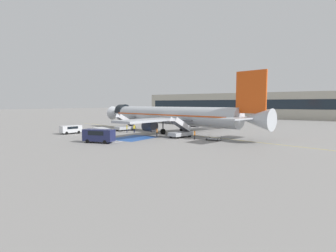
# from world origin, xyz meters

# --- Properties ---
(ground_plane) EXTENTS (600.00, 600.00, 0.00)m
(ground_plane) POSITION_xyz_m (0.00, 0.00, 0.00)
(ground_plane) COLOR gray
(apron_leadline_yellow) EXTENTS (78.48, 17.63, 0.01)m
(apron_leadline_yellow) POSITION_xyz_m (1.77, -0.40, 0.00)
(apron_leadline_yellow) COLOR gold
(apron_leadline_yellow) RESTS_ON ground_plane
(apron_stand_patch_blue) EXTENTS (6.23, 8.25, 0.01)m
(apron_stand_patch_blue) POSITION_xyz_m (1.77, -12.37, 0.00)
(apron_stand_patch_blue) COLOR #2856A8
(apron_stand_patch_blue) RESTS_ON ground_plane
(apron_walkway_bar_0) EXTENTS (0.44, 3.60, 0.01)m
(apron_walkway_bar_0) POSITION_xyz_m (-0.63, -18.50, 0.00)
(apron_walkway_bar_0) COLOR silver
(apron_walkway_bar_0) RESTS_ON ground_plane
(apron_walkway_bar_1) EXTENTS (0.44, 3.60, 0.01)m
(apron_walkway_bar_1) POSITION_xyz_m (0.57, -18.50, 0.00)
(apron_walkway_bar_1) COLOR silver
(apron_walkway_bar_1) RESTS_ON ground_plane
(apron_walkway_bar_2) EXTENTS (0.44, 3.60, 0.01)m
(apron_walkway_bar_2) POSITION_xyz_m (1.77, -18.50, 0.00)
(apron_walkway_bar_2) COLOR silver
(apron_walkway_bar_2) RESTS_ON ground_plane
(apron_walkway_bar_3) EXTENTS (0.44, 3.60, 0.01)m
(apron_walkway_bar_3) POSITION_xyz_m (2.97, -18.50, 0.00)
(apron_walkway_bar_3) COLOR silver
(apron_walkway_bar_3) RESTS_ON ground_plane
(airliner) EXTENTS (46.31, 31.74, 12.10)m
(airliner) POSITION_xyz_m (2.39, -0.54, 3.86)
(airliner) COLOR #B7BCC4
(airliner) RESTS_ON ground_plane
(boarding_stairs_forward) EXTENTS (3.19, 5.52, 4.12)m
(boarding_stairs_forward) POSITION_xyz_m (-8.97, -2.64, 1.00)
(boarding_stairs_forward) COLOR #ADB2BA
(boarding_stairs_forward) RESTS_ON ground_plane
(boarding_stairs_aft) EXTENTS (3.19, 5.52, 4.07)m
(boarding_stairs_aft) POSITION_xyz_m (8.77, -6.58, 1.00)
(boarding_stairs_aft) COLOR #ADB2BA
(boarding_stairs_aft) RESTS_ON ground_plane
(fuel_tanker) EXTENTS (3.17, 9.90, 3.59)m
(fuel_tanker) POSITION_xyz_m (7.34, 19.30, 1.82)
(fuel_tanker) COLOR #38383D
(fuel_tanker) RESTS_ON ground_plane
(service_van_0) EXTENTS (4.71, 3.37, 1.86)m
(service_van_0) POSITION_xyz_m (-3.85, -15.07, 1.13)
(service_van_0) COLOR silver
(service_van_0) RESTS_ON ground_plane
(service_van_1) EXTENTS (5.55, 3.17, 2.26)m
(service_van_1) POSITION_xyz_m (0.92, -20.11, 1.35)
(service_van_1) COLOR #1E234C
(service_van_1) RESTS_ON ground_plane
(service_van_2) EXTENTS (2.69, 4.65, 1.79)m
(service_van_2) POSITION_xyz_m (-14.33, -14.14, 1.09)
(service_van_2) COLOR silver
(service_van_2) RESTS_ON ground_plane
(baggage_cart) EXTENTS (2.64, 1.58, 0.87)m
(baggage_cart) POSITION_xyz_m (15.77, -6.95, 0.26)
(baggage_cart) COLOR gray
(baggage_cart) RESTS_ON ground_plane
(ground_crew_0) EXTENTS (0.42, 0.49, 1.69)m
(ground_crew_0) POSITION_xyz_m (12.48, -7.89, 0.97)
(ground_crew_0) COLOR black
(ground_crew_0) RESTS_ON ground_plane
(ground_crew_1) EXTENTS (0.43, 0.48, 1.84)m
(ground_crew_1) POSITION_xyz_m (-4.34, -4.83, 1.07)
(ground_crew_1) COLOR #191E38
(ground_crew_1) RESTS_ON ground_plane
(ground_crew_2) EXTENTS (0.45, 0.48, 1.79)m
(ground_crew_2) POSITION_xyz_m (-5.58, -5.88, 1.04)
(ground_crew_2) COLOR #191E38
(ground_crew_2) RESTS_ON ground_plane
(ground_crew_3) EXTENTS (0.47, 0.47, 1.60)m
(ground_crew_3) POSITION_xyz_m (4.07, -7.86, 0.91)
(ground_crew_3) COLOR black
(ground_crew_3) RESTS_ON ground_plane
(terminal_building) EXTENTS (121.33, 12.10, 11.43)m
(terminal_building) POSITION_xyz_m (8.27, 72.99, 5.72)
(terminal_building) COLOR #B2AD9E
(terminal_building) RESTS_ON ground_plane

